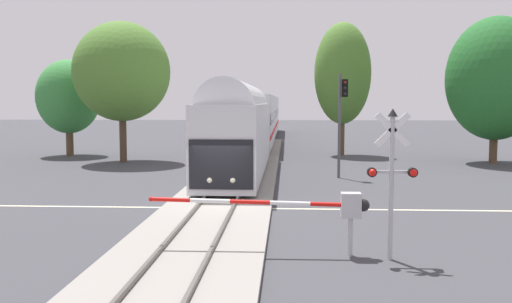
{
  "coord_description": "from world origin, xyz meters",
  "views": [
    {
      "loc": [
        2.8,
        -22.8,
        4.37
      ],
      "look_at": [
        1.34,
        3.86,
        2.0
      ],
      "focal_mm": 39.69,
      "sensor_mm": 36.0,
      "label": 1
    }
  ],
  "objects_px": {
    "elm_centre_background": "(343,74)",
    "pine_left_background": "(68,97)",
    "crossing_gate_near": "(324,206)",
    "traffic_signal_far_side": "(342,109)",
    "oak_behind_train": "(122,72)",
    "crossing_signal_mast": "(392,168)",
    "commuter_train": "(257,119)",
    "maple_right_background": "(496,79)"
  },
  "relations": [
    {
      "from": "crossing_signal_mast",
      "to": "traffic_signal_far_side",
      "type": "distance_m",
      "value": 16.89
    },
    {
      "from": "crossing_gate_near",
      "to": "pine_left_background",
      "type": "relative_size",
      "value": 0.82
    },
    {
      "from": "traffic_signal_far_side",
      "to": "elm_centre_background",
      "type": "bearing_deg",
      "value": 84.41
    },
    {
      "from": "crossing_gate_near",
      "to": "traffic_signal_far_side",
      "type": "xyz_separation_m",
      "value": [
        2.05,
        16.44,
        2.55
      ]
    },
    {
      "from": "elm_centre_background",
      "to": "pine_left_background",
      "type": "xyz_separation_m",
      "value": [
        -21.98,
        -1.7,
        -1.88
      ]
    },
    {
      "from": "commuter_train",
      "to": "oak_behind_train",
      "type": "distance_m",
      "value": 16.13
    },
    {
      "from": "traffic_signal_far_side",
      "to": "elm_centre_background",
      "type": "xyz_separation_m",
      "value": [
        1.37,
        13.96,
        2.66
      ]
    },
    {
      "from": "crossing_gate_near",
      "to": "pine_left_background",
      "type": "bearing_deg",
      "value": 122.89
    },
    {
      "from": "maple_right_background",
      "to": "oak_behind_train",
      "type": "bearing_deg",
      "value": -178.73
    },
    {
      "from": "crossing_gate_near",
      "to": "oak_behind_train",
      "type": "relative_size",
      "value": 0.63
    },
    {
      "from": "crossing_signal_mast",
      "to": "elm_centre_background",
      "type": "bearing_deg",
      "value": 87.02
    },
    {
      "from": "crossing_gate_near",
      "to": "maple_right_background",
      "type": "distance_m",
      "value": 28.58
    },
    {
      "from": "commuter_train",
      "to": "traffic_signal_far_side",
      "type": "xyz_separation_m",
      "value": [
        5.91,
        -20.59,
        1.22
      ]
    },
    {
      "from": "crossing_gate_near",
      "to": "oak_behind_train",
      "type": "distance_m",
      "value": 27.85
    },
    {
      "from": "maple_right_background",
      "to": "crossing_signal_mast",
      "type": "bearing_deg",
      "value": -114.96
    },
    {
      "from": "crossing_signal_mast",
      "to": "pine_left_background",
      "type": "bearing_deg",
      "value": 125.0
    },
    {
      "from": "commuter_train",
      "to": "pine_left_background",
      "type": "distance_m",
      "value": 17.02
    },
    {
      "from": "oak_behind_train",
      "to": "maple_right_background",
      "type": "xyz_separation_m",
      "value": [
        26.38,
        0.58,
        -0.52
      ]
    },
    {
      "from": "crossing_signal_mast",
      "to": "traffic_signal_far_side",
      "type": "xyz_separation_m",
      "value": [
        0.24,
        16.83,
        1.41
      ]
    },
    {
      "from": "oak_behind_train",
      "to": "maple_right_background",
      "type": "relative_size",
      "value": 0.98
    },
    {
      "from": "crossing_gate_near",
      "to": "traffic_signal_far_side",
      "type": "bearing_deg",
      "value": 82.9
    },
    {
      "from": "maple_right_background",
      "to": "crossing_gate_near",
      "type": "bearing_deg",
      "value": -118.63
    },
    {
      "from": "elm_centre_background",
      "to": "traffic_signal_far_side",
      "type": "bearing_deg",
      "value": -95.59
    },
    {
      "from": "pine_left_background",
      "to": "maple_right_background",
      "type": "height_order",
      "value": "maple_right_background"
    },
    {
      "from": "commuter_train",
      "to": "traffic_signal_far_side",
      "type": "height_order",
      "value": "traffic_signal_far_side"
    },
    {
      "from": "traffic_signal_far_side",
      "to": "pine_left_background",
      "type": "bearing_deg",
      "value": 149.25
    },
    {
      "from": "crossing_signal_mast",
      "to": "traffic_signal_far_side",
      "type": "bearing_deg",
      "value": 89.18
    },
    {
      "from": "pine_left_background",
      "to": "maple_right_background",
      "type": "xyz_separation_m",
      "value": [
        32.08,
        -3.94,
        1.23
      ]
    },
    {
      "from": "crossing_gate_near",
      "to": "maple_right_background",
      "type": "height_order",
      "value": "maple_right_background"
    },
    {
      "from": "crossing_signal_mast",
      "to": "elm_centre_background",
      "type": "height_order",
      "value": "elm_centre_background"
    },
    {
      "from": "commuter_train",
      "to": "maple_right_background",
      "type": "xyz_separation_m",
      "value": [
        17.38,
        -12.26,
        3.22
      ]
    },
    {
      "from": "traffic_signal_far_side",
      "to": "elm_centre_background",
      "type": "distance_m",
      "value": 14.28
    },
    {
      "from": "crossing_signal_mast",
      "to": "commuter_train",
      "type": "bearing_deg",
      "value": 98.61
    },
    {
      "from": "traffic_signal_far_side",
      "to": "crossing_gate_near",
      "type": "bearing_deg",
      "value": -97.1
    },
    {
      "from": "commuter_train",
      "to": "maple_right_background",
      "type": "distance_m",
      "value": 21.51
    },
    {
      "from": "oak_behind_train",
      "to": "elm_centre_background",
      "type": "bearing_deg",
      "value": 20.93
    },
    {
      "from": "crossing_gate_near",
      "to": "traffic_signal_far_side",
      "type": "height_order",
      "value": "traffic_signal_far_side"
    },
    {
      "from": "crossing_signal_mast",
      "to": "pine_left_background",
      "type": "relative_size",
      "value": 0.54
    },
    {
      "from": "commuter_train",
      "to": "elm_centre_background",
      "type": "bearing_deg",
      "value": -42.33
    },
    {
      "from": "traffic_signal_far_side",
      "to": "maple_right_background",
      "type": "bearing_deg",
      "value": 35.96
    },
    {
      "from": "commuter_train",
      "to": "crossing_signal_mast",
      "type": "xyz_separation_m",
      "value": [
        5.67,
        -37.42,
        -0.19
      ]
    },
    {
      "from": "pine_left_background",
      "to": "maple_right_background",
      "type": "bearing_deg",
      "value": -7.01
    }
  ]
}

